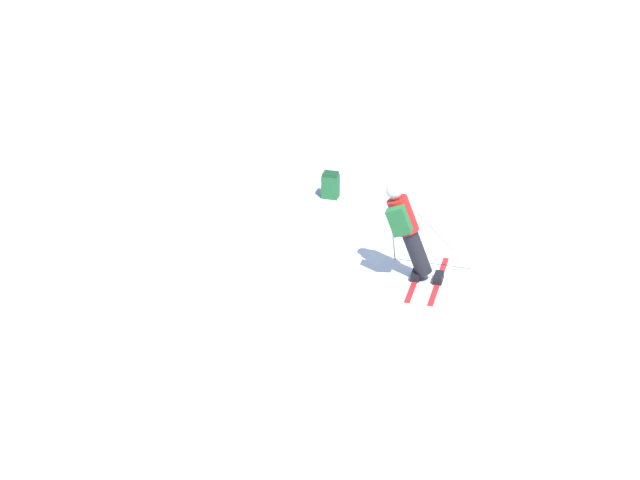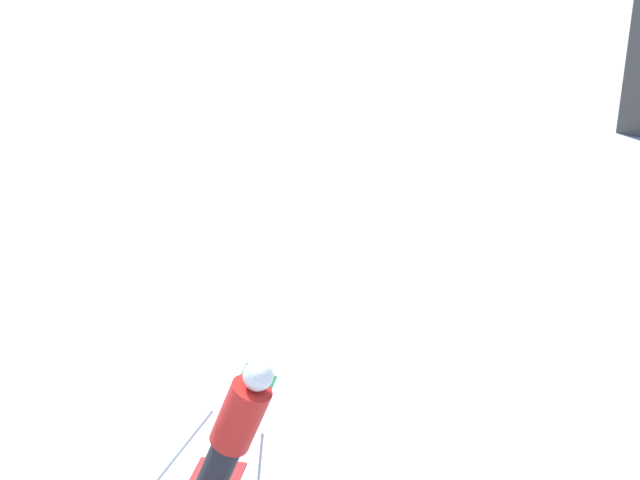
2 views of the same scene
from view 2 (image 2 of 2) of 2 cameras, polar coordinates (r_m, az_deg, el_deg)
The scene contains 1 object.
skier at distance 7.46m, azimuth -5.60°, elevation -12.21°, with size 1.40×1.62×1.65m.
Camera 2 is at (4.30, -4.04, 5.18)m, focal length 50.00 mm.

